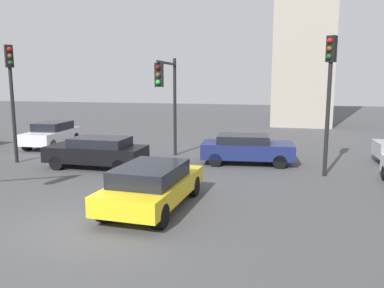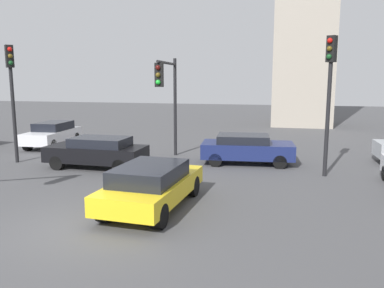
# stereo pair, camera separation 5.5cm
# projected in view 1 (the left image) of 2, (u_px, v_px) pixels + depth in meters

# --- Properties ---
(ground_plane) EXTENTS (102.54, 102.54, 0.00)m
(ground_plane) POSITION_uv_depth(u_px,v_px,m) (82.00, 227.00, 10.35)
(ground_plane) COLOR #4C4C4F
(traffic_light_1) EXTENTS (0.47, 0.46, 5.40)m
(traffic_light_1) POSITION_uv_depth(u_px,v_px,m) (11.00, 82.00, 17.75)
(traffic_light_1) COLOR black
(traffic_light_1) RESTS_ON ground_plane
(traffic_light_2) EXTENTS (0.44, 0.49, 5.53)m
(traffic_light_2) POSITION_uv_depth(u_px,v_px,m) (330.00, 80.00, 15.20)
(traffic_light_2) COLOR black
(traffic_light_2) RESTS_ON ground_plane
(traffic_light_3) EXTENTS (0.48, 3.60, 4.90)m
(traffic_light_3) POSITION_uv_depth(u_px,v_px,m) (167.00, 88.00, 17.99)
(traffic_light_3) COLOR black
(traffic_light_3) RESTS_ON ground_plane
(car_2) EXTENTS (2.20, 4.56, 1.37)m
(car_2) POSITION_uv_depth(u_px,v_px,m) (152.00, 185.00, 11.77)
(car_2) COLOR yellow
(car_2) RESTS_ON ground_plane
(car_5) EXTENTS (4.35, 1.87, 1.37)m
(car_5) POSITION_uv_depth(u_px,v_px,m) (97.00, 152.00, 17.12)
(car_5) COLOR black
(car_5) RESTS_ON ground_plane
(car_6) EXTENTS (1.95, 4.12, 1.43)m
(car_6) POSITION_uv_depth(u_px,v_px,m) (52.00, 134.00, 22.51)
(car_6) COLOR silver
(car_6) RESTS_ON ground_plane
(car_7) EXTENTS (4.33, 2.24, 1.35)m
(car_7) POSITION_uv_depth(u_px,v_px,m) (246.00, 148.00, 18.01)
(car_7) COLOR navy
(car_7) RESTS_ON ground_plane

